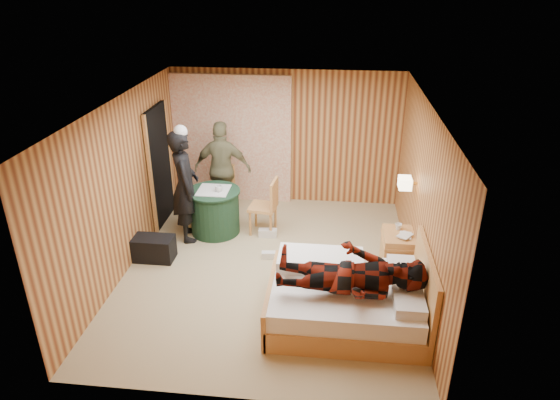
# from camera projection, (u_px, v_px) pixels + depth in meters

# --- Properties ---
(floor) EXTENTS (4.20, 5.00, 0.01)m
(floor) POSITION_uv_depth(u_px,v_px,m) (269.00, 269.00, 7.48)
(floor) COLOR tan
(floor) RESTS_ON ground
(ceiling) EXTENTS (4.20, 5.00, 0.01)m
(ceiling) POSITION_uv_depth(u_px,v_px,m) (267.00, 104.00, 6.42)
(ceiling) COLOR silver
(ceiling) RESTS_ON wall_back
(wall_back) EXTENTS (4.20, 0.02, 2.50)m
(wall_back) POSITION_uv_depth(u_px,v_px,m) (286.00, 138.00, 9.20)
(wall_back) COLOR tan
(wall_back) RESTS_ON floor
(wall_left) EXTENTS (0.02, 5.00, 2.50)m
(wall_left) POSITION_uv_depth(u_px,v_px,m) (124.00, 186.00, 7.16)
(wall_left) COLOR tan
(wall_left) RESTS_ON floor
(wall_right) EXTENTS (0.02, 5.00, 2.50)m
(wall_right) POSITION_uv_depth(u_px,v_px,m) (422.00, 200.00, 6.75)
(wall_right) COLOR tan
(wall_right) RESTS_ON floor
(curtain) EXTENTS (2.20, 0.08, 2.40)m
(curtain) POSITION_uv_depth(u_px,v_px,m) (232.00, 140.00, 9.26)
(curtain) COLOR white
(curtain) RESTS_ON floor
(doorway) EXTENTS (0.06, 0.90, 2.05)m
(doorway) POSITION_uv_depth(u_px,v_px,m) (160.00, 166.00, 8.51)
(doorway) COLOR black
(doorway) RESTS_ON floor
(wall_lamp) EXTENTS (0.26, 0.24, 0.16)m
(wall_lamp) POSITION_uv_depth(u_px,v_px,m) (405.00, 183.00, 7.15)
(wall_lamp) COLOR gold
(wall_lamp) RESTS_ON wall_right
(bed) EXTENTS (1.95, 1.49, 1.03)m
(bed) POSITION_uv_depth(u_px,v_px,m) (347.00, 299.00, 6.31)
(bed) COLOR #E1A95C
(bed) RESTS_ON floor
(nightstand) EXTENTS (0.46, 0.63, 0.60)m
(nightstand) POSITION_uv_depth(u_px,v_px,m) (397.00, 251.00, 7.34)
(nightstand) COLOR #E1A95C
(nightstand) RESTS_ON floor
(round_table) EXTENTS (0.88, 0.88, 0.78)m
(round_table) POSITION_uv_depth(u_px,v_px,m) (215.00, 211.00, 8.37)
(round_table) COLOR #1D3F29
(round_table) RESTS_ON floor
(chair_far) EXTENTS (0.44, 0.44, 0.93)m
(chair_far) POSITION_uv_depth(u_px,v_px,m) (223.00, 186.00, 8.94)
(chair_far) COLOR #E1A95C
(chair_far) RESTS_ON floor
(chair_near) EXTENTS (0.48, 0.48, 0.96)m
(chair_near) POSITION_uv_depth(u_px,v_px,m) (268.00, 202.00, 8.28)
(chair_near) COLOR #E1A95C
(chair_near) RESTS_ON floor
(duffel_bag) EXTENTS (0.67, 0.36, 0.38)m
(duffel_bag) POSITION_uv_depth(u_px,v_px,m) (152.00, 248.00, 7.66)
(duffel_bag) COLOR black
(duffel_bag) RESTS_ON floor
(sneaker_left) EXTENTS (0.31, 0.15, 0.14)m
(sneaker_left) POSITION_uv_depth(u_px,v_px,m) (268.00, 233.00, 8.35)
(sneaker_left) COLOR silver
(sneaker_left) RESTS_ON floor
(sneaker_right) EXTENTS (0.25, 0.12, 0.11)m
(sneaker_right) POSITION_uv_depth(u_px,v_px,m) (270.00, 255.00, 7.73)
(sneaker_right) COLOR silver
(sneaker_right) RESTS_ON floor
(woman_standing) EXTENTS (0.64, 0.79, 1.86)m
(woman_standing) POSITION_uv_depth(u_px,v_px,m) (185.00, 186.00, 7.97)
(woman_standing) COLOR black
(woman_standing) RESTS_ON floor
(man_at_table) EXTENTS (1.01, 0.42, 1.72)m
(man_at_table) POSITION_uv_depth(u_px,v_px,m) (223.00, 169.00, 8.84)
(man_at_table) COLOR #75724E
(man_at_table) RESTS_ON floor
(man_on_bed) EXTENTS (0.86, 0.67, 1.77)m
(man_on_bed) POSITION_uv_depth(u_px,v_px,m) (352.00, 265.00, 5.83)
(man_on_bed) COLOR #621409
(man_on_bed) RESTS_ON bed
(book_lower) EXTENTS (0.20, 0.24, 0.02)m
(book_lower) POSITION_uv_depth(u_px,v_px,m) (400.00, 235.00, 7.17)
(book_lower) COLOR silver
(book_lower) RESTS_ON nightstand
(book_upper) EXTENTS (0.26, 0.28, 0.02)m
(book_upper) POSITION_uv_depth(u_px,v_px,m) (400.00, 234.00, 7.16)
(book_upper) COLOR silver
(book_upper) RESTS_ON nightstand
(cup_nightstand) EXTENTS (0.12, 0.12, 0.09)m
(cup_nightstand) POSITION_uv_depth(u_px,v_px,m) (398.00, 227.00, 7.32)
(cup_nightstand) COLOR silver
(cup_nightstand) RESTS_ON nightstand
(cup_table) EXTENTS (0.12, 0.12, 0.10)m
(cup_table) POSITION_uv_depth(u_px,v_px,m) (219.00, 189.00, 8.13)
(cup_table) COLOR silver
(cup_table) RESTS_ON round_table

